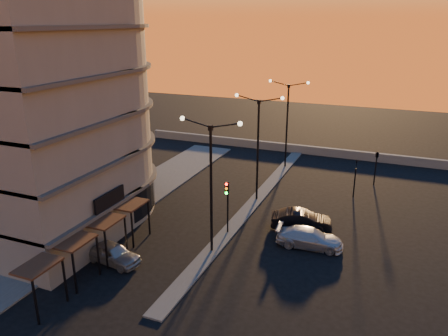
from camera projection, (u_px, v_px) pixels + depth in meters
ground at (212, 251)px, 30.63m from camera, size 120.00×120.00×0.00m
sidewalk_west at (120, 206)px, 37.89m from camera, size 5.00×40.00×0.12m
median at (256, 199)px, 39.37m from camera, size 1.20×36.00×0.12m
parapet at (314, 151)px, 52.53m from camera, size 44.00×0.50×1.00m
building at (35, 71)px, 31.86m from camera, size 14.35×17.08×25.00m
streetlamp_near at (211, 177)px, 28.83m from camera, size 4.32×0.32×9.51m
streetlamp_mid at (258, 140)px, 37.59m from camera, size 4.32×0.32×9.51m
streetlamp_far at (287, 117)px, 46.35m from camera, size 4.32×0.32×9.51m
traffic_light_main at (227, 199)px, 32.22m from camera, size 0.28×0.44×4.25m
signal_east_a at (355, 177)px, 39.40m from camera, size 0.13×0.16×3.60m
signal_east_b at (377, 155)px, 41.99m from camera, size 0.42×1.99×3.60m
car_hatchback at (113, 253)px, 29.03m from camera, size 4.26×2.19×1.39m
car_sedan at (301, 220)px, 33.66m from camera, size 4.87×2.70×1.52m
car_wagon at (310, 238)px, 31.08m from camera, size 4.88×2.30×1.37m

